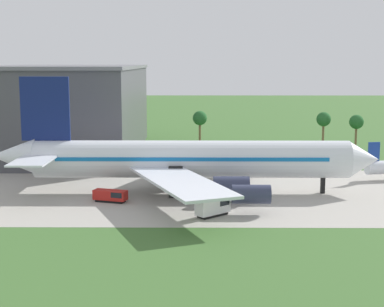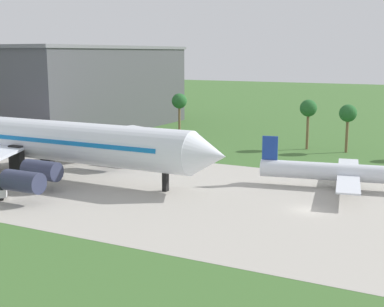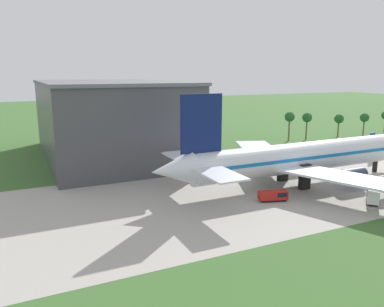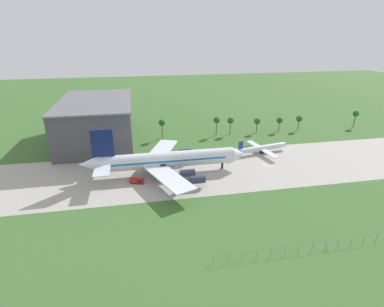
{
  "view_description": "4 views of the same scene",
  "coord_description": "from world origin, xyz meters",
  "px_view_note": "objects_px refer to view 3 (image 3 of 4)",
  "views": [
    {
      "loc": [
        -43.97,
        -102.15,
        23.25
      ],
      "look_at": [
        -44.83,
        0.15,
        7.11
      ],
      "focal_mm": 55.0,
      "sensor_mm": 36.0,
      "label": 1
    },
    {
      "loc": [
        16.94,
        -66.88,
        20.3
      ],
      "look_at": [
        -17.17,
        0.15,
        6.11
      ],
      "focal_mm": 50.0,
      "sensor_mm": 36.0,
      "label": 2
    },
    {
      "loc": [
        -102.11,
        -62.66,
        24.36
      ],
      "look_at": [
        -72.48,
        0.15,
        9.4
      ],
      "focal_mm": 35.0,
      "sensor_mm": 36.0,
      "label": 3
    },
    {
      "loc": [
        -56.66,
        -113.53,
        55.35
      ],
      "look_at": [
        -34.03,
        5.0,
        6.0
      ],
      "focal_mm": 28.0,
      "sensor_mm": 36.0,
      "label": 4
    }
  ],
  "objects_px": {
    "jet_airliner": "(300,158)",
    "baggage_tug": "(373,195)",
    "fuel_truck": "(274,195)",
    "terminal_building": "(108,119)"
  },
  "relations": [
    {
      "from": "baggage_tug",
      "to": "terminal_building",
      "type": "distance_m",
      "value": 73.66
    },
    {
      "from": "fuel_truck",
      "to": "jet_airliner",
      "type": "bearing_deg",
      "value": 30.09
    },
    {
      "from": "jet_airliner",
      "to": "baggage_tug",
      "type": "xyz_separation_m",
      "value": [
        4.69,
        -15.67,
        -4.51
      ]
    },
    {
      "from": "terminal_building",
      "to": "fuel_truck",
      "type": "bearing_deg",
      "value": -70.68
    },
    {
      "from": "jet_airliner",
      "to": "fuel_truck",
      "type": "relative_size",
      "value": 11.58
    },
    {
      "from": "baggage_tug",
      "to": "jet_airliner",
      "type": "bearing_deg",
      "value": 106.66
    },
    {
      "from": "baggage_tug",
      "to": "terminal_building",
      "type": "height_order",
      "value": "terminal_building"
    },
    {
      "from": "terminal_building",
      "to": "baggage_tug",
      "type": "bearing_deg",
      "value": -60.49
    },
    {
      "from": "jet_airliner",
      "to": "fuel_truck",
      "type": "xyz_separation_m",
      "value": [
        -12.05,
        -6.98,
        -4.95
      ]
    },
    {
      "from": "fuel_truck",
      "to": "terminal_building",
      "type": "bearing_deg",
      "value": 109.32
    }
  ]
}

